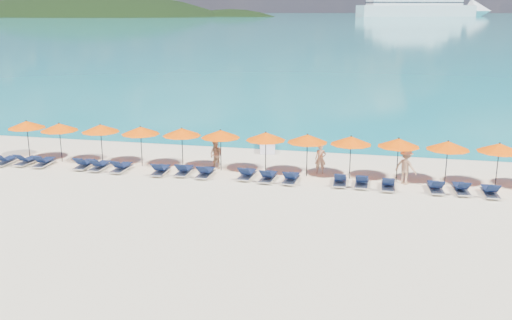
# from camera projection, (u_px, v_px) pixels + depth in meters

# --- Properties ---
(ground) EXTENTS (1400.00, 1400.00, 0.00)m
(ground) POSITION_uv_depth(u_px,v_px,m) (242.00, 202.00, 25.71)
(ground) COLOR beige
(sea) EXTENTS (1600.00, 1300.00, 0.01)m
(sea) POSITION_uv_depth(u_px,v_px,m) (381.00, 16.00, 648.33)
(sea) COLOR #1FA9B2
(sea) RESTS_ON ground
(headland_main) EXTENTS (374.00, 242.00, 126.50)m
(headland_main) POSITION_uv_depth(u_px,v_px,m) (90.00, 53.00, 607.57)
(headland_main) COLOR black
(headland_main) RESTS_ON ground
(headland_small) EXTENTS (162.00, 126.00, 85.50)m
(headland_small) POSITION_uv_depth(u_px,v_px,m) (231.00, 51.00, 594.34)
(headland_small) COLOR black
(headland_small) RESTS_ON ground
(cruise_ship) EXTENTS (146.12, 84.84, 41.77)m
(cruise_ship) POSITION_uv_depth(u_px,v_px,m) (428.00, 6.00, 594.01)
(cruise_ship) COLOR silver
(cruise_ship) RESTS_ON ground
(jetski) EXTENTS (1.40, 2.51, 0.85)m
(jetski) POSITION_uv_depth(u_px,v_px,m) (267.00, 145.00, 35.04)
(jetski) COLOR silver
(jetski) RESTS_ON ground
(beachgoer_a) EXTENTS (0.58, 0.39, 1.60)m
(beachgoer_a) POSITION_uv_depth(u_px,v_px,m) (320.00, 159.00, 30.02)
(beachgoer_a) COLOR tan
(beachgoer_a) RESTS_ON ground
(beachgoer_b) EXTENTS (0.86, 0.68, 1.54)m
(beachgoer_b) POSITION_uv_depth(u_px,v_px,m) (216.00, 155.00, 30.93)
(beachgoer_b) COLOR tan
(beachgoer_b) RESTS_ON ground
(beachgoer_c) EXTENTS (1.26, 1.07, 1.79)m
(beachgoer_c) POSITION_uv_depth(u_px,v_px,m) (406.00, 166.00, 28.21)
(beachgoer_c) COLOR tan
(beachgoer_c) RESTS_ON ground
(umbrella_0) EXTENTS (2.10, 2.10, 2.28)m
(umbrella_0) POSITION_uv_depth(u_px,v_px,m) (27.00, 125.00, 32.70)
(umbrella_0) COLOR black
(umbrella_0) RESTS_ON ground
(umbrella_1) EXTENTS (2.10, 2.10, 2.28)m
(umbrella_1) POSITION_uv_depth(u_px,v_px,m) (59.00, 127.00, 32.01)
(umbrella_1) COLOR black
(umbrella_1) RESTS_ON ground
(umbrella_2) EXTENTS (2.10, 2.10, 2.28)m
(umbrella_2) POSITION_uv_depth(u_px,v_px,m) (100.00, 128.00, 31.69)
(umbrella_2) COLOR black
(umbrella_2) RESTS_ON ground
(umbrella_3) EXTENTS (2.10, 2.10, 2.28)m
(umbrella_3) POSITION_uv_depth(u_px,v_px,m) (141.00, 130.00, 31.13)
(umbrella_3) COLOR black
(umbrella_3) RESTS_ON ground
(umbrella_4) EXTENTS (2.10, 2.10, 2.28)m
(umbrella_4) POSITION_uv_depth(u_px,v_px,m) (182.00, 132.00, 30.74)
(umbrella_4) COLOR black
(umbrella_4) RESTS_ON ground
(umbrella_5) EXTENTS (2.10, 2.10, 2.28)m
(umbrella_5) POSITION_uv_depth(u_px,v_px,m) (221.00, 134.00, 30.27)
(umbrella_5) COLOR black
(umbrella_5) RESTS_ON ground
(umbrella_6) EXTENTS (2.10, 2.10, 2.28)m
(umbrella_6) POSITION_uv_depth(u_px,v_px,m) (266.00, 136.00, 29.70)
(umbrella_6) COLOR black
(umbrella_6) RESTS_ON ground
(umbrella_7) EXTENTS (2.10, 2.10, 2.28)m
(umbrella_7) POSITION_uv_depth(u_px,v_px,m) (307.00, 138.00, 29.21)
(umbrella_7) COLOR black
(umbrella_7) RESTS_ON ground
(umbrella_8) EXTENTS (2.10, 2.10, 2.28)m
(umbrella_8) POSITION_uv_depth(u_px,v_px,m) (351.00, 140.00, 28.79)
(umbrella_8) COLOR black
(umbrella_8) RESTS_ON ground
(umbrella_9) EXTENTS (2.10, 2.10, 2.28)m
(umbrella_9) POSITION_uv_depth(u_px,v_px,m) (399.00, 143.00, 28.32)
(umbrella_9) COLOR black
(umbrella_9) RESTS_ON ground
(umbrella_10) EXTENTS (2.10, 2.10, 2.28)m
(umbrella_10) POSITION_uv_depth(u_px,v_px,m) (448.00, 145.00, 27.74)
(umbrella_10) COLOR black
(umbrella_10) RESTS_ON ground
(umbrella_11) EXTENTS (2.10, 2.10, 2.28)m
(umbrella_11) POSITION_uv_depth(u_px,v_px,m) (499.00, 148.00, 27.30)
(umbrella_11) COLOR black
(umbrella_11) RESTS_ON ground
(lounger_0) EXTENTS (0.68, 1.72, 0.66)m
(lounger_0) POSITION_uv_depth(u_px,v_px,m) (6.00, 160.00, 31.88)
(lounger_0) COLOR silver
(lounger_0) RESTS_ON ground
(lounger_1) EXTENTS (0.74, 1.74, 0.66)m
(lounger_1) POSITION_uv_depth(u_px,v_px,m) (27.00, 160.00, 31.88)
(lounger_1) COLOR silver
(lounger_1) RESTS_ON ground
(lounger_2) EXTENTS (0.74, 1.74, 0.66)m
(lounger_2) POSITION_uv_depth(u_px,v_px,m) (44.00, 162.00, 31.58)
(lounger_2) COLOR silver
(lounger_2) RESTS_ON ground
(lounger_3) EXTENTS (0.72, 1.74, 0.66)m
(lounger_3) POSITION_uv_depth(u_px,v_px,m) (84.00, 164.00, 31.15)
(lounger_3) COLOR silver
(lounger_3) RESTS_ON ground
(lounger_4) EXTENTS (0.64, 1.71, 0.66)m
(lounger_4) POSITION_uv_depth(u_px,v_px,m) (100.00, 166.00, 30.85)
(lounger_4) COLOR silver
(lounger_4) RESTS_ON ground
(lounger_5) EXTENTS (0.65, 1.71, 0.66)m
(lounger_5) POSITION_uv_depth(u_px,v_px,m) (121.00, 167.00, 30.54)
(lounger_5) COLOR silver
(lounger_5) RESTS_ON ground
(lounger_6) EXTENTS (0.70, 1.73, 0.66)m
(lounger_6) POSITION_uv_depth(u_px,v_px,m) (161.00, 170.00, 30.02)
(lounger_6) COLOR silver
(lounger_6) RESTS_ON ground
(lounger_7) EXTENTS (0.64, 1.71, 0.66)m
(lounger_7) POSITION_uv_depth(u_px,v_px,m) (184.00, 170.00, 29.94)
(lounger_7) COLOR silver
(lounger_7) RESTS_ON ground
(lounger_8) EXTENTS (0.64, 1.71, 0.66)m
(lounger_8) POSITION_uv_depth(u_px,v_px,m) (205.00, 172.00, 29.56)
(lounger_8) COLOR silver
(lounger_8) RESTS_ON ground
(lounger_9) EXTENTS (0.72, 1.73, 0.66)m
(lounger_9) POSITION_uv_depth(u_px,v_px,m) (247.00, 174.00, 29.26)
(lounger_9) COLOR silver
(lounger_9) RESTS_ON ground
(lounger_10) EXTENTS (0.72, 1.73, 0.66)m
(lounger_10) POSITION_uv_depth(u_px,v_px,m) (268.00, 176.00, 28.84)
(lounger_10) COLOR silver
(lounger_10) RESTS_ON ground
(lounger_11) EXTENTS (0.73, 1.74, 0.66)m
(lounger_11) POSITION_uv_depth(u_px,v_px,m) (291.00, 178.00, 28.58)
(lounger_11) COLOR silver
(lounger_11) RESTS_ON ground
(lounger_12) EXTENTS (0.69, 1.72, 0.66)m
(lounger_12) POSITION_uv_depth(u_px,v_px,m) (340.00, 180.00, 28.21)
(lounger_12) COLOR silver
(lounger_12) RESTS_ON ground
(lounger_13) EXTENTS (0.66, 1.72, 0.66)m
(lounger_13) POSITION_uv_depth(u_px,v_px,m) (362.00, 182.00, 27.97)
(lounger_13) COLOR silver
(lounger_13) RESTS_ON ground
(lounger_14) EXTENTS (0.64, 1.71, 0.66)m
(lounger_14) POSITION_uv_depth(u_px,v_px,m) (388.00, 184.00, 27.54)
(lounger_14) COLOR silver
(lounger_14) RESTS_ON ground
(lounger_15) EXTENTS (0.76, 1.75, 0.66)m
(lounger_15) POSITION_uv_depth(u_px,v_px,m) (436.00, 187.00, 27.13)
(lounger_15) COLOR silver
(lounger_15) RESTS_ON ground
(lounger_16) EXTENTS (0.77, 1.75, 0.66)m
(lounger_16) POSITION_uv_depth(u_px,v_px,m) (461.00, 188.00, 26.94)
(lounger_16) COLOR silver
(lounger_16) RESTS_ON ground
(lounger_17) EXTENTS (0.70, 1.73, 0.66)m
(lounger_17) POSITION_uv_depth(u_px,v_px,m) (490.00, 191.00, 26.54)
(lounger_17) COLOR silver
(lounger_17) RESTS_ON ground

